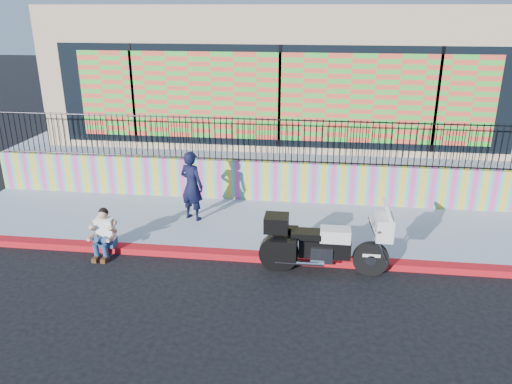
# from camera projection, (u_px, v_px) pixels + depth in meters

# --- Properties ---
(ground) EXTENTS (90.00, 90.00, 0.00)m
(ground) POSITION_uv_depth(u_px,v_px,m) (262.00, 260.00, 10.91)
(ground) COLOR black
(ground) RESTS_ON ground
(red_curb) EXTENTS (16.00, 0.30, 0.15)m
(red_curb) POSITION_uv_depth(u_px,v_px,m) (262.00, 257.00, 10.88)
(red_curb) COLOR #A10B22
(red_curb) RESTS_ON ground
(sidewalk) EXTENTS (16.00, 3.00, 0.15)m
(sidewalk) POSITION_uv_depth(u_px,v_px,m) (269.00, 226.00, 12.41)
(sidewalk) COLOR #969FB4
(sidewalk) RESTS_ON ground
(mural_wall) EXTENTS (16.00, 0.20, 1.10)m
(mural_wall) POSITION_uv_depth(u_px,v_px,m) (276.00, 181.00, 13.68)
(mural_wall) COLOR #E43C99
(mural_wall) RESTS_ON sidewalk
(metal_fence) EXTENTS (15.80, 0.04, 1.20)m
(metal_fence) POSITION_uv_depth(u_px,v_px,m) (276.00, 140.00, 13.28)
(metal_fence) COLOR black
(metal_fence) RESTS_ON mural_wall
(elevated_platform) EXTENTS (16.00, 10.00, 1.25)m
(elevated_platform) POSITION_uv_depth(u_px,v_px,m) (288.00, 138.00, 18.45)
(elevated_platform) COLOR #969FB4
(elevated_platform) RESTS_ON ground
(storefront_building) EXTENTS (14.00, 8.06, 4.00)m
(storefront_building) POSITION_uv_depth(u_px,v_px,m) (289.00, 66.00, 17.33)
(storefront_building) COLOR tan
(storefront_building) RESTS_ON elevated_platform
(police_motorcycle) EXTENTS (2.62, 0.87, 1.63)m
(police_motorcycle) POSITION_uv_depth(u_px,v_px,m) (322.00, 242.00, 10.19)
(police_motorcycle) COLOR black
(police_motorcycle) RESTS_ON ground
(police_officer) EXTENTS (0.76, 0.65, 1.77)m
(police_officer) POSITION_uv_depth(u_px,v_px,m) (192.00, 186.00, 12.35)
(police_officer) COLOR black
(police_officer) RESTS_ON sidewalk
(seated_man) EXTENTS (0.54, 0.71, 1.06)m
(seated_man) POSITION_uv_depth(u_px,v_px,m) (103.00, 237.00, 10.94)
(seated_man) COLOR navy
(seated_man) RESTS_ON ground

